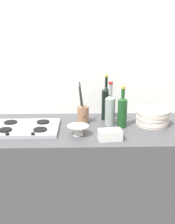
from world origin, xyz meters
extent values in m
cube|color=#4C4C51|center=(0.00, 0.00, 0.45)|extent=(1.80, 0.70, 0.90)
cube|color=white|center=(0.00, 0.38, 1.16)|extent=(1.90, 0.06, 2.32)
cube|color=#B2B2B7|center=(-0.45, -0.03, 0.91)|extent=(0.48, 0.36, 0.02)
cylinder|color=black|center=(-0.57, -0.11, 0.93)|extent=(0.09, 0.09, 0.01)
cylinder|color=black|center=(-0.33, -0.11, 0.93)|extent=(0.09, 0.09, 0.01)
cylinder|color=black|center=(-0.57, 0.05, 0.93)|extent=(0.09, 0.09, 0.01)
cylinder|color=black|center=(-0.33, 0.05, 0.93)|extent=(0.09, 0.09, 0.01)
cylinder|color=black|center=(-0.53, -0.19, 0.93)|extent=(0.02, 0.02, 0.02)
cylinder|color=black|center=(-0.37, -0.19, 0.93)|extent=(0.02, 0.02, 0.02)
cylinder|color=silver|center=(0.49, 0.05, 0.91)|extent=(0.24, 0.24, 0.01)
cylinder|color=silver|center=(0.49, 0.05, 0.92)|extent=(0.24, 0.24, 0.01)
cylinder|color=silver|center=(0.49, 0.05, 0.93)|extent=(0.24, 0.24, 0.01)
cylinder|color=silver|center=(0.49, 0.05, 0.95)|extent=(0.24, 0.24, 0.01)
cylinder|color=silver|center=(0.49, 0.05, 0.96)|extent=(0.24, 0.24, 0.01)
cylinder|color=silver|center=(0.49, 0.05, 0.97)|extent=(0.24, 0.24, 0.01)
cylinder|color=silver|center=(0.49, 0.05, 0.99)|extent=(0.24, 0.24, 0.01)
cylinder|color=silver|center=(0.49, 0.05, 1.00)|extent=(0.24, 0.24, 0.01)
cylinder|color=silver|center=(0.49, 0.05, 1.01)|extent=(0.24, 0.24, 0.01)
cylinder|color=#19471E|center=(0.25, 0.01, 1.00)|extent=(0.07, 0.07, 0.20)
cone|color=#19471E|center=(0.25, 0.01, 1.12)|extent=(0.07, 0.07, 0.02)
cylinder|color=#19471E|center=(0.25, 0.01, 1.16)|extent=(0.03, 0.03, 0.06)
cylinder|color=gold|center=(0.25, 0.01, 1.20)|extent=(0.03, 0.03, 0.02)
cylinder|color=gray|center=(0.17, 0.05, 1.00)|extent=(0.08, 0.08, 0.21)
cone|color=gray|center=(0.17, 0.05, 1.12)|extent=(0.08, 0.08, 0.03)
cylinder|color=gray|center=(0.17, 0.05, 1.17)|extent=(0.03, 0.03, 0.08)
cylinder|color=#B21E1E|center=(0.17, 0.05, 1.22)|extent=(0.03, 0.03, 0.02)
cylinder|color=black|center=(0.15, 0.19, 1.02)|extent=(0.07, 0.07, 0.24)
cone|color=black|center=(0.15, 0.19, 1.15)|extent=(0.07, 0.07, 0.02)
cylinder|color=black|center=(0.15, 0.19, 1.20)|extent=(0.02, 0.02, 0.08)
cylinder|color=gold|center=(0.15, 0.19, 1.25)|extent=(0.02, 0.02, 0.02)
cylinder|color=white|center=(-0.07, -0.15, 0.91)|extent=(0.07, 0.07, 0.01)
cone|color=white|center=(-0.07, -0.15, 0.94)|extent=(0.15, 0.15, 0.06)
cube|color=white|center=(0.14, -0.23, 0.93)|extent=(0.16, 0.11, 0.07)
cylinder|color=#996B4C|center=(-0.03, 0.11, 0.96)|extent=(0.09, 0.09, 0.13)
cylinder|color=#262626|center=(-0.05, 0.13, 1.07)|extent=(0.03, 0.05, 0.23)
cylinder|color=#262626|center=(-0.04, 0.09, 1.09)|extent=(0.05, 0.05, 0.27)
camera|label=1|loc=(-0.05, -1.90, 1.60)|focal=44.18mm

